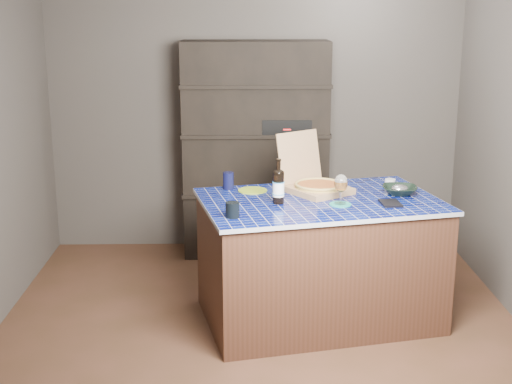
{
  "coord_description": "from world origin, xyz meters",
  "views": [
    {
      "loc": [
        -0.12,
        -4.32,
        2.1
      ],
      "look_at": [
        -0.03,
        0.0,
        0.94
      ],
      "focal_mm": 50.0,
      "sensor_mm": 36.0,
      "label": 1
    }
  ],
  "objects_px": {
    "bowl": "(400,190)",
    "pizza_box": "(317,184)",
    "dvd_case": "(390,203)",
    "mead_bottle": "(278,186)",
    "kitchen_island": "(319,260)",
    "wine_glass": "(341,184)"
  },
  "relations": [
    {
      "from": "pizza_box",
      "to": "mead_bottle",
      "type": "distance_m",
      "value": 0.39
    },
    {
      "from": "pizza_box",
      "to": "dvd_case",
      "type": "distance_m",
      "value": 0.54
    },
    {
      "from": "kitchen_island",
      "to": "mead_bottle",
      "type": "height_order",
      "value": "mead_bottle"
    },
    {
      "from": "kitchen_island",
      "to": "wine_glass",
      "type": "height_order",
      "value": "wine_glass"
    },
    {
      "from": "bowl",
      "to": "pizza_box",
      "type": "bearing_deg",
      "value": 172.8
    },
    {
      "from": "pizza_box",
      "to": "bowl",
      "type": "height_order",
      "value": "pizza_box"
    },
    {
      "from": "kitchen_island",
      "to": "bowl",
      "type": "xyz_separation_m",
      "value": [
        0.55,
        0.12,
        0.45
      ]
    },
    {
      "from": "mead_bottle",
      "to": "dvd_case",
      "type": "bearing_deg",
      "value": -3.08
    },
    {
      "from": "wine_glass",
      "to": "pizza_box",
      "type": "bearing_deg",
      "value": 110.58
    },
    {
      "from": "mead_bottle",
      "to": "wine_glass",
      "type": "xyz_separation_m",
      "value": [
        0.4,
        -0.05,
        0.02
      ]
    },
    {
      "from": "wine_glass",
      "to": "dvd_case",
      "type": "relative_size",
      "value": 1.14
    },
    {
      "from": "pizza_box",
      "to": "dvd_case",
      "type": "height_order",
      "value": "pizza_box"
    },
    {
      "from": "pizza_box",
      "to": "kitchen_island",
      "type": "bearing_deg",
      "value": -122.91
    },
    {
      "from": "dvd_case",
      "to": "bowl",
      "type": "relative_size",
      "value": 0.73
    },
    {
      "from": "dvd_case",
      "to": "bowl",
      "type": "xyz_separation_m",
      "value": [
        0.11,
        0.24,
        0.02
      ]
    },
    {
      "from": "pizza_box",
      "to": "dvd_case",
      "type": "bearing_deg",
      "value": -69.93
    },
    {
      "from": "pizza_box",
      "to": "dvd_case",
      "type": "xyz_separation_m",
      "value": [
        0.44,
        -0.31,
        -0.05
      ]
    },
    {
      "from": "kitchen_island",
      "to": "bowl",
      "type": "height_order",
      "value": "bowl"
    },
    {
      "from": "mead_bottle",
      "to": "pizza_box",
      "type": "bearing_deg",
      "value": 44.64
    },
    {
      "from": "pizza_box",
      "to": "mead_bottle",
      "type": "relative_size",
      "value": 1.91
    },
    {
      "from": "mead_bottle",
      "to": "dvd_case",
      "type": "height_order",
      "value": "mead_bottle"
    },
    {
      "from": "wine_glass",
      "to": "dvd_case",
      "type": "height_order",
      "value": "wine_glass"
    }
  ]
}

